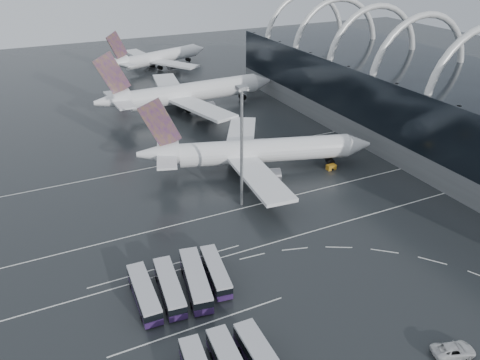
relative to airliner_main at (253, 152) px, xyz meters
name	(u,v)px	position (x,y,z in m)	size (l,w,h in m)	color
ground	(284,233)	(-7.20, -27.64, -4.95)	(420.00, 420.00, 0.00)	black
terminal	(445,107)	(54.36, -7.81, 5.93)	(42.00, 160.00, 34.90)	slate
lane_marking_near	(290,238)	(-7.20, -29.64, -4.94)	(120.00, 0.25, 0.01)	silver
lane_marking_mid	(256,205)	(-7.20, -15.64, -4.94)	(120.00, 0.25, 0.01)	silver
lane_marking_far	(208,157)	(-7.20, 12.36, -4.94)	(120.00, 0.25, 0.01)	silver
bus_bay_line_south	(201,325)	(-31.20, -43.64, -4.94)	(28.00, 0.25, 0.01)	silver
bus_bay_line_north	(168,266)	(-31.20, -27.64, -4.94)	(28.00, 0.25, 0.01)	silver
airliner_main	(253,152)	(0.00, 0.00, 0.00)	(57.25, 49.57, 19.75)	white
airliner_gate_b	(186,94)	(1.02, 50.94, 0.54)	(63.02, 56.71, 21.91)	white
airliner_gate_c	(157,58)	(8.38, 108.70, -0.29)	(50.67, 46.19, 18.60)	white
bus_row_near_a	(144,293)	(-37.32, -34.95, -3.22)	(3.46, 12.89, 3.15)	#291543
bus_row_near_b	(170,287)	(-33.22, -35.29, -3.21)	(4.26, 13.07, 3.16)	#291543
bus_row_near_c	(196,280)	(-28.82, -35.52, -3.08)	(5.48, 14.16, 3.41)	#291543
bus_row_near_d	(216,271)	(-24.90, -34.75, -3.33)	(4.44, 12.25, 2.95)	#291543
van_curve_a	(453,350)	(-1.46, -64.05, -4.10)	(2.81, 6.09, 1.69)	silver
floodlight_mast	(242,134)	(-10.01, -14.09, 11.67)	(2.02, 2.02, 26.41)	gray
gse_cart_belly_a	(331,167)	(17.78, -8.26, -4.30)	(2.35, 1.39, 1.28)	#B47818
gse_cart_belly_b	(299,154)	(14.72, 2.03, -4.35)	(2.19, 1.30, 1.20)	slate
gse_cart_belly_c	(272,178)	(1.44, -7.01, -4.41)	(1.97, 1.16, 1.07)	#B47818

